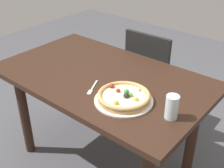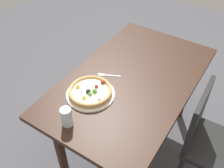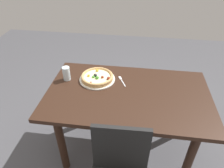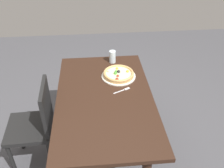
% 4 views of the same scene
% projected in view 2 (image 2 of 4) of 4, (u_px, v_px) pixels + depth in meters
% --- Properties ---
extents(ground_plane, '(6.00, 6.00, 0.00)m').
position_uv_depth(ground_plane, '(128.00, 141.00, 2.34)').
color(ground_plane, '#4C4C51').
extents(dining_table, '(1.37, 0.82, 0.76)m').
position_uv_depth(dining_table, '(131.00, 90.00, 1.90)').
color(dining_table, '#331E14').
rests_on(dining_table, ground).
extents(chair_near, '(0.41, 0.41, 0.89)m').
position_uv_depth(chair_near, '(209.00, 140.00, 1.75)').
color(chair_near, black).
rests_on(chair_near, ground).
extents(plate, '(0.32, 0.32, 0.01)m').
position_uv_depth(plate, '(91.00, 94.00, 1.70)').
color(plate, silver).
rests_on(plate, dining_table).
extents(pizza, '(0.29, 0.29, 0.05)m').
position_uv_depth(pizza, '(90.00, 91.00, 1.68)').
color(pizza, tan).
rests_on(pizza, plate).
extents(fork, '(0.08, 0.16, 0.00)m').
position_uv_depth(fork, '(107.00, 75.00, 1.84)').
color(fork, silver).
rests_on(fork, dining_table).
extents(drinking_glass, '(0.07, 0.07, 0.13)m').
position_uv_depth(drinking_glass, '(67.00, 117.00, 1.48)').
color(drinking_glass, silver).
rests_on(drinking_glass, dining_table).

